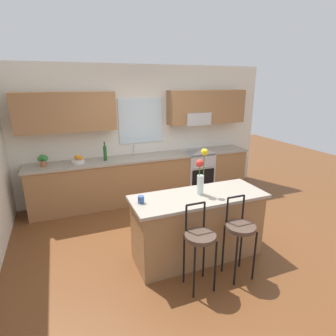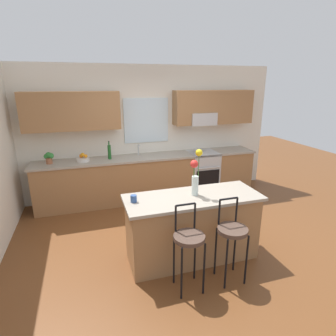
{
  "view_description": "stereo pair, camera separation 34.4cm",
  "coord_description": "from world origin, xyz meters",
  "px_view_note": "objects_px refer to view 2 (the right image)",
  "views": [
    {
      "loc": [
        -1.59,
        -3.48,
        2.35
      ],
      "look_at": [
        0.02,
        0.55,
        1.0
      ],
      "focal_mm": 29.44,
      "sensor_mm": 36.0,
      "label": 1
    },
    {
      "loc": [
        -1.27,
        -3.6,
        2.35
      ],
      "look_at": [
        0.02,
        0.55,
        1.0
      ],
      "focal_mm": 29.44,
      "sensor_mm": 36.0,
      "label": 2
    }
  ],
  "objects_px": {
    "flower_vase": "(196,174)",
    "potted_plant_small": "(49,157)",
    "bar_stool_middle": "(232,233)",
    "bottle_olive_oil": "(109,152)",
    "oven_range": "(202,172)",
    "mug_ceramic": "(134,199)",
    "kitchen_island": "(192,227)",
    "fruit_bowl_oranges": "(83,159)",
    "bar_stool_near": "(189,241)"
  },
  "relations": [
    {
      "from": "mug_ceramic",
      "to": "bar_stool_near",
      "type": "bearing_deg",
      "value": -50.54
    },
    {
      "from": "bottle_olive_oil",
      "to": "potted_plant_small",
      "type": "bearing_deg",
      "value": -179.95
    },
    {
      "from": "oven_range",
      "to": "mug_ceramic",
      "type": "xyz_separation_m",
      "value": [
        -1.9,
        -2.12,
        0.51
      ]
    },
    {
      "from": "bar_stool_near",
      "to": "potted_plant_small",
      "type": "height_order",
      "value": "potted_plant_small"
    },
    {
      "from": "bar_stool_middle",
      "to": "potted_plant_small",
      "type": "xyz_separation_m",
      "value": [
        -2.23,
        2.76,
        0.41
      ]
    },
    {
      "from": "oven_range",
      "to": "bottle_olive_oil",
      "type": "distance_m",
      "value": 2.07
    },
    {
      "from": "fruit_bowl_oranges",
      "to": "bottle_olive_oil",
      "type": "relative_size",
      "value": 0.67
    },
    {
      "from": "oven_range",
      "to": "flower_vase",
      "type": "relative_size",
      "value": 1.48
    },
    {
      "from": "bottle_olive_oil",
      "to": "fruit_bowl_oranges",
      "type": "bearing_deg",
      "value": 179.52
    },
    {
      "from": "bottle_olive_oil",
      "to": "bar_stool_middle",
      "type": "bearing_deg",
      "value": -67.69
    },
    {
      "from": "kitchen_island",
      "to": "oven_range",
      "type": "bearing_deg",
      "value": 62.82
    },
    {
      "from": "bar_stool_near",
      "to": "flower_vase",
      "type": "relative_size",
      "value": 1.68
    },
    {
      "from": "oven_range",
      "to": "bottle_olive_oil",
      "type": "relative_size",
      "value": 2.57
    },
    {
      "from": "bar_stool_middle",
      "to": "flower_vase",
      "type": "bearing_deg",
      "value": 111.41
    },
    {
      "from": "bar_stool_near",
      "to": "bottle_olive_oil",
      "type": "xyz_separation_m",
      "value": [
        -0.58,
        2.76,
        0.43
      ]
    },
    {
      "from": "mug_ceramic",
      "to": "kitchen_island",
      "type": "bearing_deg",
      "value": -3.79
    },
    {
      "from": "potted_plant_small",
      "to": "kitchen_island",
      "type": "bearing_deg",
      "value": -48.39
    },
    {
      "from": "oven_range",
      "to": "kitchen_island",
      "type": "distance_m",
      "value": 2.44
    },
    {
      "from": "oven_range",
      "to": "bar_stool_middle",
      "type": "bearing_deg",
      "value": -107.08
    },
    {
      "from": "fruit_bowl_oranges",
      "to": "bottle_olive_oil",
      "type": "distance_m",
      "value": 0.51
    },
    {
      "from": "bar_stool_middle",
      "to": "flower_vase",
      "type": "relative_size",
      "value": 1.68
    },
    {
      "from": "fruit_bowl_oranges",
      "to": "oven_range",
      "type": "bearing_deg",
      "value": -0.67
    },
    {
      "from": "flower_vase",
      "to": "fruit_bowl_oranges",
      "type": "relative_size",
      "value": 2.59
    },
    {
      "from": "kitchen_island",
      "to": "bar_stool_near",
      "type": "relative_size",
      "value": 1.74
    },
    {
      "from": "oven_range",
      "to": "bottle_olive_oil",
      "type": "bearing_deg",
      "value": 179.28
    },
    {
      "from": "mug_ceramic",
      "to": "bottle_olive_oil",
      "type": "bearing_deg",
      "value": 92.03
    },
    {
      "from": "oven_range",
      "to": "bar_stool_near",
      "type": "xyz_separation_m",
      "value": [
        -1.39,
        -2.74,
        0.18
      ]
    },
    {
      "from": "flower_vase",
      "to": "bar_stool_middle",
      "type": "bearing_deg",
      "value": -68.59
    },
    {
      "from": "bar_stool_middle",
      "to": "potted_plant_small",
      "type": "height_order",
      "value": "potted_plant_small"
    },
    {
      "from": "flower_vase",
      "to": "mug_ceramic",
      "type": "xyz_separation_m",
      "value": [
        -0.82,
        0.02,
        -0.25
      ]
    },
    {
      "from": "fruit_bowl_oranges",
      "to": "potted_plant_small",
      "type": "relative_size",
      "value": 1.09
    },
    {
      "from": "kitchen_island",
      "to": "bottle_olive_oil",
      "type": "height_order",
      "value": "bottle_olive_oil"
    },
    {
      "from": "bar_stool_middle",
      "to": "mug_ceramic",
      "type": "distance_m",
      "value": 1.27
    },
    {
      "from": "mug_ceramic",
      "to": "bottle_olive_oil",
      "type": "height_order",
      "value": "bottle_olive_oil"
    },
    {
      "from": "fruit_bowl_oranges",
      "to": "bar_stool_near",
      "type": "bearing_deg",
      "value": -68.61
    },
    {
      "from": "flower_vase",
      "to": "fruit_bowl_oranges",
      "type": "bearing_deg",
      "value": 122.85
    },
    {
      "from": "bar_stool_middle",
      "to": "bottle_olive_oil",
      "type": "xyz_separation_m",
      "value": [
        -1.13,
        2.76,
        0.43
      ]
    },
    {
      "from": "mug_ceramic",
      "to": "bottle_olive_oil",
      "type": "xyz_separation_m",
      "value": [
        -0.08,
        2.15,
        0.1
      ]
    },
    {
      "from": "bar_stool_middle",
      "to": "potted_plant_small",
      "type": "relative_size",
      "value": 4.73
    },
    {
      "from": "flower_vase",
      "to": "potted_plant_small",
      "type": "xyz_separation_m",
      "value": [
        -1.99,
        2.16,
        -0.17
      ]
    },
    {
      "from": "kitchen_island",
      "to": "bar_stool_near",
      "type": "height_order",
      "value": "bar_stool_near"
    },
    {
      "from": "bar_stool_near",
      "to": "bar_stool_middle",
      "type": "xyz_separation_m",
      "value": [
        0.55,
        0.0,
        0.0
      ]
    },
    {
      "from": "flower_vase",
      "to": "bottle_olive_oil",
      "type": "distance_m",
      "value": 2.34
    },
    {
      "from": "kitchen_island",
      "to": "mug_ceramic",
      "type": "height_order",
      "value": "mug_ceramic"
    },
    {
      "from": "oven_range",
      "to": "mug_ceramic",
      "type": "distance_m",
      "value": 2.89
    },
    {
      "from": "bar_stool_near",
      "to": "flower_vase",
      "type": "distance_m",
      "value": 0.89
    },
    {
      "from": "flower_vase",
      "to": "potted_plant_small",
      "type": "distance_m",
      "value": 2.94
    },
    {
      "from": "bar_stool_middle",
      "to": "kitchen_island",
      "type": "bearing_deg",
      "value": 116.0
    },
    {
      "from": "oven_range",
      "to": "flower_vase",
      "type": "xyz_separation_m",
      "value": [
        -1.08,
        -2.14,
        0.76
      ]
    },
    {
      "from": "bar_stool_near",
      "to": "bar_stool_middle",
      "type": "distance_m",
      "value": 0.55
    }
  ]
}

